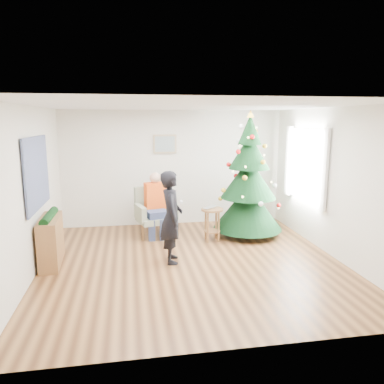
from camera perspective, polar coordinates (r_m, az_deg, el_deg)
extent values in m
plane|color=brown|center=(6.47, 0.02, -10.64)|extent=(5.00, 5.00, 0.00)
plane|color=white|center=(6.02, 0.02, 13.02)|extent=(5.00, 5.00, 0.00)
plane|color=silver|center=(8.56, -2.80, 3.67)|extent=(5.00, 0.00, 5.00)
plane|color=silver|center=(3.74, 6.52, -5.92)|extent=(5.00, 0.00, 5.00)
plane|color=silver|center=(6.21, -23.35, 0.01)|extent=(0.00, 5.00, 5.00)
plane|color=silver|center=(6.98, 20.70, 1.32)|extent=(0.00, 5.00, 5.00)
cube|color=white|center=(7.81, 16.93, 3.99)|extent=(0.04, 1.30, 1.40)
cube|color=white|center=(7.14, 19.39, 3.23)|extent=(0.05, 0.25, 1.50)
cube|color=white|center=(8.47, 14.50, 4.62)|extent=(0.05, 0.25, 1.50)
cylinder|color=#3F2816|center=(7.99, 8.41, -5.28)|extent=(0.11, 0.11, 0.33)
cone|color=black|center=(7.88, 8.50, -2.22)|extent=(1.43, 1.43, 0.93)
cone|color=black|center=(7.77, 8.63, 2.12)|extent=(1.14, 1.14, 0.82)
cone|color=black|center=(7.71, 8.74, 6.15)|extent=(0.83, 0.83, 0.71)
cone|color=black|center=(7.68, 8.84, 9.41)|extent=(0.48, 0.48, 0.60)
cone|color=gold|center=(7.68, 8.91, 11.70)|extent=(0.15, 0.15, 0.15)
cylinder|color=brown|center=(7.41, 3.09, -2.68)|extent=(0.44, 0.44, 0.04)
cylinder|color=brown|center=(7.53, 3.06, -5.95)|extent=(0.33, 0.33, 0.02)
imported|color=silver|center=(7.40, 3.10, -2.43)|extent=(0.42, 0.41, 0.03)
cube|color=gray|center=(7.80, -5.48, -4.08)|extent=(0.86, 0.82, 0.12)
cube|color=gray|center=(8.00, -6.24, -1.20)|extent=(0.72, 0.30, 0.60)
cube|color=gray|center=(7.66, -7.89, -3.17)|extent=(0.24, 0.57, 0.30)
cube|color=gray|center=(7.87, -3.19, -2.70)|extent=(0.24, 0.57, 0.30)
cube|color=navy|center=(7.69, -5.45, -3.30)|extent=(0.50, 0.52, 0.14)
cube|color=#E95115|center=(7.83, -5.62, -0.56)|extent=(0.47, 0.33, 0.55)
sphere|color=tan|center=(7.74, -5.66, 2.17)|extent=(0.22, 0.22, 0.22)
imported|color=black|center=(6.28, -3.16, -3.84)|extent=(0.40, 0.58, 1.56)
cube|color=white|center=(6.21, -1.63, -1.52)|extent=(0.04, 0.13, 0.04)
cube|color=brown|center=(6.70, -20.70, -7.00)|extent=(0.35, 1.02, 0.80)
cylinder|color=black|center=(6.58, -20.95, -3.52)|extent=(0.14, 0.90, 0.14)
cube|color=black|center=(6.45, -22.56, 2.70)|extent=(0.03, 1.50, 1.15)
cube|color=tan|center=(8.46, -4.17, 7.31)|extent=(0.52, 0.03, 0.42)
cube|color=gray|center=(8.44, -4.15, 7.30)|extent=(0.44, 0.02, 0.34)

